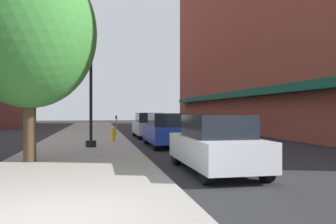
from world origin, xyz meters
The scene contains 10 objects.
ground_plane centered at (4.00, 18.00, 0.00)m, with size 90.00×90.00×0.00m, color #232326.
sidewalk_slab centered at (0.00, 19.00, 0.06)m, with size 4.80×50.00×0.12m, color gray.
building_right_brick centered at (14.99, 22.00, 11.27)m, with size 6.80×40.00×22.59m.
lamppost centered at (0.36, 10.77, 3.20)m, with size 0.48×0.48×5.90m.
fire_hydrant centered at (1.50, 13.75, 0.52)m, with size 0.33×0.26×0.79m.
parking_meter_near centered at (2.05, 21.00, 0.95)m, with size 0.14×0.09×1.31m.
tree_near centered at (-1.51, 6.42, 4.33)m, with size 4.32×4.32×6.71m.
car_white centered at (4.00, 3.96, 0.81)m, with size 1.80×4.30×1.66m.
car_blue centered at (4.00, 11.33, 0.81)m, with size 1.80×4.30×1.66m.
car_silver centered at (4.00, 17.38, 0.81)m, with size 1.80×4.30×1.66m.
Camera 1 is at (0.67, -5.58, 1.76)m, focal length 37.22 mm.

